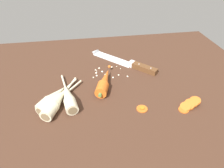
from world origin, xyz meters
TOP-DOWN VIEW (x-y plane):
  - ground_plane at (0.00, 0.00)cm, footprint 120.00×90.00cm
  - chefs_knife at (6.74, 16.16)cm, footprint 26.69×27.16cm
  - whole_carrot at (-2.71, -0.97)cm, footprint 8.87×19.23cm
  - parsnip_front at (-19.58, -9.45)cm, footprint 11.33×21.86cm
  - parsnip_mid_left at (-20.86, -7.24)cm, footprint 13.28×17.96cm
  - parsnip_mid_right at (-20.18, -8.51)cm, footprint 14.90×17.52cm
  - parsnip_back at (-15.81, -7.62)cm, footprint 6.58×22.33cm
  - carrot_slice_stack at (23.49, -16.74)cm, footprint 8.26×5.56cm
  - carrot_slice_stray_near at (7.79, -15.41)cm, footprint 3.60×3.60cm
  - mince_crumbs at (-1.34, 8.49)cm, footprint 14.31×9.02cm

SIDE VIEW (x-z plane):
  - ground_plane at x=0.00cm, z-range -4.00..0.00cm
  - carrot_slice_stray_near at x=7.79cm, z-range 0.01..0.71cm
  - mince_crumbs at x=-1.34cm, z-range -0.06..0.80cm
  - chefs_knife at x=6.74cm, z-range -1.44..2.74cm
  - carrot_slice_stack at x=23.49cm, z-range -0.61..2.55cm
  - parsnip_front at x=-19.58cm, z-range -0.02..3.98cm
  - parsnip_back at x=-15.81cm, z-range -0.02..3.98cm
  - parsnip_mid_right at x=-20.18cm, z-range -0.02..3.98cm
  - parsnip_mid_left at x=-20.86cm, z-range -0.02..3.98cm
  - whole_carrot at x=-2.71cm, z-range 0.00..4.20cm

